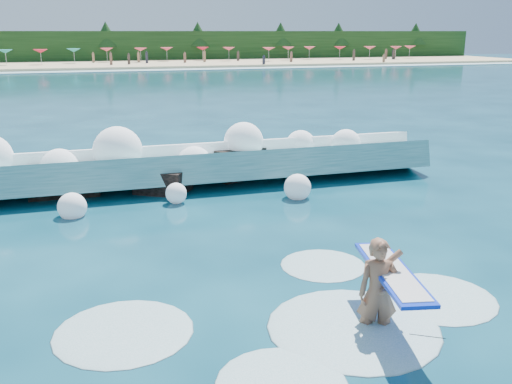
# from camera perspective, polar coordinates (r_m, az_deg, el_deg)

# --- Properties ---
(ground) EXTENTS (200.00, 200.00, 0.00)m
(ground) POSITION_cam_1_polar(r_m,az_deg,el_deg) (12.04, -4.04, -8.58)
(ground) COLOR #083342
(ground) RESTS_ON ground
(beach) EXTENTS (140.00, 20.00, 0.40)m
(beach) POSITION_cam_1_polar(r_m,az_deg,el_deg) (88.85, -16.01, 12.12)
(beach) COLOR tan
(beach) RESTS_ON ground
(wet_band) EXTENTS (140.00, 5.00, 0.08)m
(wet_band) POSITION_cam_1_polar(r_m,az_deg,el_deg) (77.89, -15.75, 11.59)
(wet_band) COLOR silver
(wet_band) RESTS_ON ground
(treeline) EXTENTS (140.00, 4.00, 5.00)m
(treeline) POSITION_cam_1_polar(r_m,az_deg,el_deg) (98.75, -16.31, 13.74)
(treeline) COLOR black
(treeline) RESTS_ON ground
(breaking_wave) EXTENTS (18.88, 2.90, 1.63)m
(breaking_wave) POSITION_cam_1_polar(r_m,az_deg,el_deg) (19.21, -9.91, 2.34)
(breaking_wave) COLOR teal
(breaking_wave) RESTS_ON ground
(rock_cluster) EXTENTS (7.83, 3.12, 1.22)m
(rock_cluster) POSITION_cam_1_polar(r_m,az_deg,el_deg) (19.13, -10.75, 1.68)
(rock_cluster) COLOR black
(rock_cluster) RESTS_ON ground
(surfer_with_board) EXTENTS (1.26, 3.07, 1.95)m
(surfer_with_board) POSITION_cam_1_polar(r_m,az_deg,el_deg) (10.11, 12.42, -9.39)
(surfer_with_board) COLOR #8C5A41
(surfer_with_board) RESTS_ON ground
(wave_spray) EXTENTS (14.56, 4.24, 2.13)m
(wave_spray) POSITION_cam_1_polar(r_m,az_deg,el_deg) (18.98, -11.61, 3.39)
(wave_spray) COLOR white
(wave_spray) RESTS_ON ground
(surf_foam) EXTENTS (9.40, 5.77, 0.15)m
(surf_foam) POSITION_cam_1_polar(r_m,az_deg,el_deg) (10.46, 7.64, -12.66)
(surf_foam) COLOR silver
(surf_foam) RESTS_ON ground
(beach_umbrellas) EXTENTS (111.68, 6.94, 0.50)m
(beach_umbrellas) POSITION_cam_1_polar(r_m,az_deg,el_deg) (90.83, -16.14, 13.47)
(beach_umbrellas) COLOR #CF3D53
(beach_umbrellas) RESTS_ON ground
(beachgoers) EXTENTS (82.80, 13.31, 1.93)m
(beachgoers) POSITION_cam_1_polar(r_m,az_deg,el_deg) (85.83, -13.08, 12.80)
(beachgoers) COLOR #3F332D
(beachgoers) RESTS_ON ground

